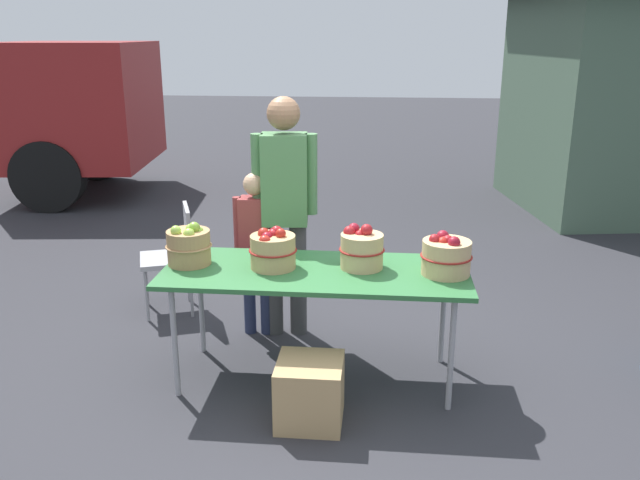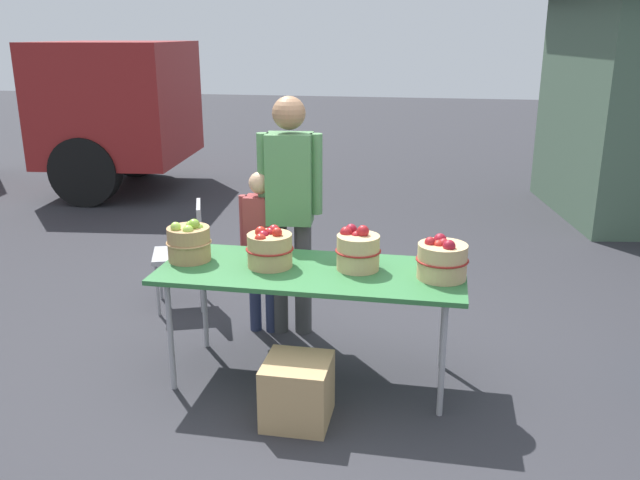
% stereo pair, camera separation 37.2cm
% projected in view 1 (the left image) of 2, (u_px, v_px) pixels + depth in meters
% --- Properties ---
extents(ground_plane, '(40.00, 40.00, 0.00)m').
position_uv_depth(ground_plane, '(316.00, 377.00, 4.32)').
color(ground_plane, '#2D2D33').
extents(market_table, '(1.90, 0.76, 0.75)m').
position_uv_depth(market_table, '(315.00, 276.00, 4.11)').
color(market_table, '#2D6B38').
rests_on(market_table, ground).
extents(apple_basket_green_0, '(0.29, 0.29, 0.28)m').
position_uv_depth(apple_basket_green_0, '(189.00, 246.00, 4.17)').
color(apple_basket_green_0, '#A87F51').
rests_on(apple_basket_green_0, market_table).
extents(apple_basket_red_0, '(0.30, 0.30, 0.26)m').
position_uv_depth(apple_basket_red_0, '(273.00, 250.00, 4.10)').
color(apple_basket_red_0, tan).
rests_on(apple_basket_red_0, market_table).
extents(apple_basket_red_1, '(0.29, 0.29, 0.28)m').
position_uv_depth(apple_basket_red_1, '(361.00, 249.00, 4.10)').
color(apple_basket_red_1, tan).
rests_on(apple_basket_red_1, market_table).
extents(apple_basket_red_2, '(0.32, 0.32, 0.26)m').
position_uv_depth(apple_basket_red_2, '(446.00, 256.00, 3.99)').
color(apple_basket_red_2, tan).
rests_on(apple_basket_red_2, market_table).
extents(vendor_adult, '(0.46, 0.26, 1.75)m').
position_uv_depth(vendor_adult, '(285.00, 199.00, 4.67)').
color(vendor_adult, '#3F3F3F').
rests_on(vendor_adult, ground).
extents(child_customer, '(0.32, 0.16, 1.22)m').
position_uv_depth(child_customer, '(256.00, 241.00, 4.76)').
color(child_customer, '#262D4C').
rests_on(child_customer, ground).
extents(folding_chair, '(0.51, 0.51, 0.86)m').
position_uv_depth(folding_chair, '(175.00, 250.00, 5.23)').
color(folding_chair, '#99999E').
rests_on(folding_chair, ground).
extents(produce_crate, '(0.38, 0.38, 0.38)m').
position_uv_depth(produce_crate, '(310.00, 392.00, 3.79)').
color(produce_crate, tan).
rests_on(produce_crate, ground).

